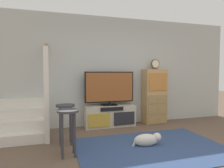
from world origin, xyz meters
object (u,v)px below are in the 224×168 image
(side_cabinet, at_px, (154,96))
(bar_stool_far, at_px, (65,115))
(television, at_px, (110,88))
(media_console, at_px, (110,116))
(bar_stool_near, at_px, (68,122))
(desk_clock, at_px, (155,64))
(dog, at_px, (147,140))

(side_cabinet, height_order, bar_stool_far, side_cabinet)
(television, height_order, side_cabinet, side_cabinet)
(bar_stool_far, bearing_deg, media_console, 39.69)
(television, height_order, bar_stool_far, television)
(bar_stool_near, distance_m, bar_stool_far, 0.55)
(side_cabinet, xyz_separation_m, desk_clock, (0.00, -0.01, 0.83))
(media_console, height_order, dog, media_console)
(television, relative_size, bar_stool_near, 1.65)
(desk_clock, height_order, bar_stool_far, desk_clock)
(side_cabinet, bearing_deg, desk_clock, -75.77)
(desk_clock, distance_m, dog, 2.23)
(desk_clock, xyz_separation_m, bar_stool_near, (-2.34, -1.48, -0.98))
(television, bearing_deg, bar_stool_near, -126.73)
(media_console, xyz_separation_m, television, (0.00, 0.02, 0.70))
(media_console, distance_m, bar_stool_near, 1.88)
(bar_stool_near, height_order, bar_stool_far, bar_stool_near)
(television, distance_m, side_cabinet, 1.24)
(side_cabinet, relative_size, dog, 2.59)
(desk_clock, bearing_deg, media_console, 179.77)
(bar_stool_near, bearing_deg, side_cabinet, 32.54)
(desk_clock, relative_size, bar_stool_far, 0.35)
(media_console, distance_m, desk_clock, 1.76)
(television, distance_m, desk_clock, 1.35)
(desk_clock, distance_m, bar_stool_near, 2.94)
(side_cabinet, bearing_deg, dog, -122.62)
(side_cabinet, relative_size, bar_stool_near, 1.90)
(television, height_order, desk_clock, desk_clock)
(media_console, bearing_deg, side_cabinet, 0.48)
(media_console, xyz_separation_m, side_cabinet, (1.21, 0.01, 0.44))
(television, relative_size, dog, 2.24)
(bar_stool_far, distance_m, dog, 1.55)
(bar_stool_far, height_order, dog, bar_stool_far)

